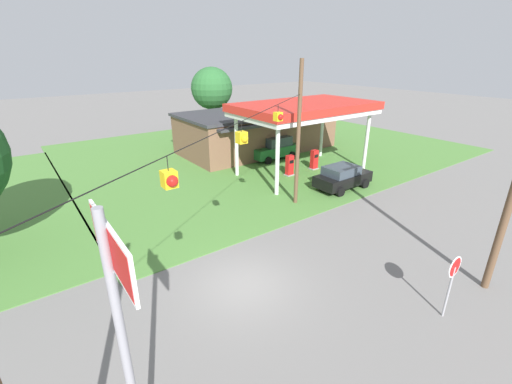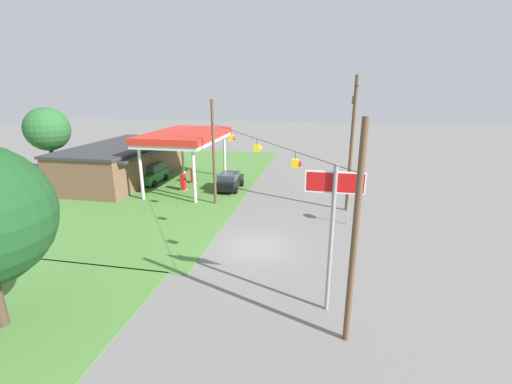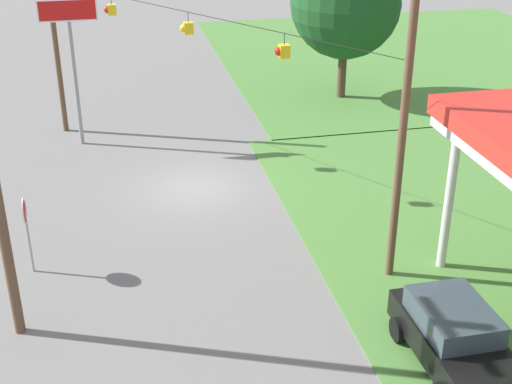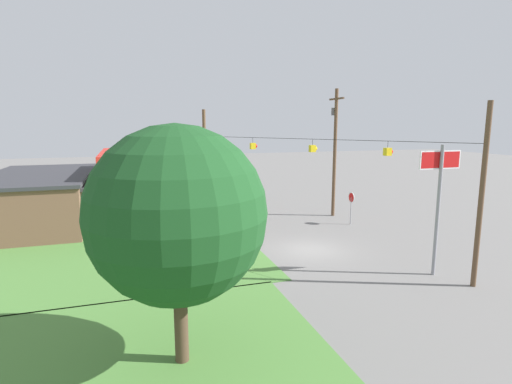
{
  "view_description": "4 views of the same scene",
  "coord_description": "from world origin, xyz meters",
  "px_view_note": "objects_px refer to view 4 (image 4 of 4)",
  "views": [
    {
      "loc": [
        -6.44,
        -9.67,
        8.87
      ],
      "look_at": [
        3.52,
        3.97,
        2.01
      ],
      "focal_mm": 24.0,
      "sensor_mm": 36.0,
      "label": 1
    },
    {
      "loc": [
        -19.08,
        -3.67,
        9.53
      ],
      "look_at": [
        4.23,
        0.86,
        2.24
      ],
      "focal_mm": 24.0,
      "sensor_mm": 36.0,
      "label": 2
    },
    {
      "loc": [
        24.71,
        -2.96,
        11.94
      ],
      "look_at": [
        5.4,
        1.23,
        2.28
      ],
      "focal_mm": 50.0,
      "sensor_mm": 36.0,
      "label": 3
    },
    {
      "loc": [
        -21.29,
        10.33,
        7.59
      ],
      "look_at": [
        4.08,
        2.15,
        3.06
      ],
      "focal_mm": 28.0,
      "sensor_mm": 36.0,
      "label": 4
    }
  ],
  "objects_px": {
    "stop_sign_overhead": "(439,183)",
    "car_at_pumps_rear": "(89,208)",
    "utility_pole_main": "(335,146)",
    "car_at_pumps_front": "(197,205)",
    "tree_west_verge": "(177,215)",
    "fuel_pump_near": "(146,212)",
    "fuel_pump_far": "(144,206)",
    "gas_station_store": "(41,198)",
    "stop_sign_roadside": "(351,201)",
    "gas_station_canopy": "(143,158)"
  },
  "relations": [
    {
      "from": "fuel_pump_near",
      "to": "tree_west_verge",
      "type": "distance_m",
      "value": 20.25
    },
    {
      "from": "tree_west_verge",
      "to": "stop_sign_roadside",
      "type": "bearing_deg",
      "value": -46.11
    },
    {
      "from": "gas_station_canopy",
      "to": "stop_sign_overhead",
      "type": "relative_size",
      "value": 1.6
    },
    {
      "from": "gas_station_store",
      "to": "car_at_pumps_front",
      "type": "xyz_separation_m",
      "value": [
        -1.43,
        -12.0,
        -1.04
      ]
    },
    {
      "from": "fuel_pump_far",
      "to": "gas_station_canopy",
      "type": "bearing_deg",
      "value": 179.93
    },
    {
      "from": "fuel_pump_near",
      "to": "utility_pole_main",
      "type": "xyz_separation_m",
      "value": [
        -2.58,
        -15.08,
        5.03
      ]
    },
    {
      "from": "fuel_pump_far",
      "to": "stop_sign_overhead",
      "type": "relative_size",
      "value": 0.25
    },
    {
      "from": "gas_station_store",
      "to": "stop_sign_roadside",
      "type": "xyz_separation_m",
      "value": [
        -8.28,
        -22.66,
        -0.1
      ]
    },
    {
      "from": "gas_station_canopy",
      "to": "fuel_pump_far",
      "type": "bearing_deg",
      "value": -0.07
    },
    {
      "from": "car_at_pumps_rear",
      "to": "utility_pole_main",
      "type": "height_order",
      "value": "utility_pole_main"
    },
    {
      "from": "fuel_pump_near",
      "to": "fuel_pump_far",
      "type": "relative_size",
      "value": 1.0
    },
    {
      "from": "gas_station_canopy",
      "to": "stop_sign_roadside",
      "type": "distance_m",
      "value": 16.79
    },
    {
      "from": "utility_pole_main",
      "to": "car_at_pumps_rear",
      "type": "bearing_deg",
      "value": 76.89
    },
    {
      "from": "fuel_pump_near",
      "to": "fuel_pump_far",
      "type": "height_order",
      "value": "same"
    },
    {
      "from": "fuel_pump_far",
      "to": "fuel_pump_near",
      "type": "bearing_deg",
      "value": 180.0
    },
    {
      "from": "fuel_pump_far",
      "to": "car_at_pumps_front",
      "type": "height_order",
      "value": "car_at_pumps_front"
    },
    {
      "from": "fuel_pump_far",
      "to": "utility_pole_main",
      "type": "xyz_separation_m",
      "value": [
        -5.25,
        -15.08,
        5.03
      ]
    },
    {
      "from": "stop_sign_roadside",
      "to": "utility_pole_main",
      "type": "distance_m",
      "value": 5.06
    },
    {
      "from": "car_at_pumps_rear",
      "to": "stop_sign_roadside",
      "type": "relative_size",
      "value": 1.78
    },
    {
      "from": "stop_sign_overhead",
      "to": "car_at_pumps_rear",
      "type": "bearing_deg",
      "value": 44.52
    },
    {
      "from": "car_at_pumps_front",
      "to": "car_at_pumps_rear",
      "type": "relative_size",
      "value": 0.95
    },
    {
      "from": "gas_station_store",
      "to": "stop_sign_roadside",
      "type": "relative_size",
      "value": 5.92
    },
    {
      "from": "fuel_pump_far",
      "to": "stop_sign_overhead",
      "type": "bearing_deg",
      "value": -144.35
    },
    {
      "from": "fuel_pump_far",
      "to": "car_at_pumps_rear",
      "type": "xyz_separation_m",
      "value": [
        -0.74,
        4.25,
        0.25
      ]
    },
    {
      "from": "utility_pole_main",
      "to": "fuel_pump_near",
      "type": "bearing_deg",
      "value": 80.29
    },
    {
      "from": "fuel_pump_far",
      "to": "car_at_pumps_rear",
      "type": "distance_m",
      "value": 4.33
    },
    {
      "from": "tree_west_verge",
      "to": "stop_sign_overhead",
      "type": "bearing_deg",
      "value": -74.16
    },
    {
      "from": "car_at_pumps_front",
      "to": "tree_west_verge",
      "type": "xyz_separation_m",
      "value": [
        -20.99,
        4.03,
        3.99
      ]
    },
    {
      "from": "car_at_pumps_rear",
      "to": "tree_west_verge",
      "type": "xyz_separation_m",
      "value": [
        -21.76,
        -4.47,
        3.84
      ]
    },
    {
      "from": "car_at_pumps_rear",
      "to": "stop_sign_overhead",
      "type": "relative_size",
      "value": 0.67
    },
    {
      "from": "car_at_pumps_front",
      "to": "utility_pole_main",
      "type": "height_order",
      "value": "utility_pole_main"
    },
    {
      "from": "gas_station_store",
      "to": "stop_sign_overhead",
      "type": "xyz_separation_m",
      "value": [
        -18.67,
        -21.2,
        2.79
      ]
    },
    {
      "from": "fuel_pump_far",
      "to": "car_at_pumps_front",
      "type": "relative_size",
      "value": 0.39
    },
    {
      "from": "gas_station_canopy",
      "to": "car_at_pumps_rear",
      "type": "bearing_deg",
      "value": 82.1
    },
    {
      "from": "car_at_pumps_front",
      "to": "gas_station_store",
      "type": "bearing_deg",
      "value": 82.83
    },
    {
      "from": "car_at_pumps_rear",
      "to": "tree_west_verge",
      "type": "bearing_deg",
      "value": 10.68
    },
    {
      "from": "fuel_pump_far",
      "to": "car_at_pumps_rear",
      "type": "height_order",
      "value": "car_at_pumps_rear"
    },
    {
      "from": "utility_pole_main",
      "to": "tree_west_verge",
      "type": "height_order",
      "value": "utility_pole_main"
    },
    {
      "from": "utility_pole_main",
      "to": "tree_west_verge",
      "type": "relative_size",
      "value": 1.36
    },
    {
      "from": "gas_station_store",
      "to": "car_at_pumps_rear",
      "type": "height_order",
      "value": "gas_station_store"
    },
    {
      "from": "fuel_pump_near",
      "to": "car_at_pumps_front",
      "type": "relative_size",
      "value": 0.39
    },
    {
      "from": "stop_sign_overhead",
      "to": "fuel_pump_far",
      "type": "bearing_deg",
      "value": 35.65
    },
    {
      "from": "gas_station_canopy",
      "to": "car_at_pumps_front",
      "type": "distance_m",
      "value": 5.9
    },
    {
      "from": "stop_sign_overhead",
      "to": "car_at_pumps_front",
      "type": "bearing_deg",
      "value": 28.09
    },
    {
      "from": "fuel_pump_far",
      "to": "utility_pole_main",
      "type": "height_order",
      "value": "utility_pole_main"
    },
    {
      "from": "car_at_pumps_front",
      "to": "tree_west_verge",
      "type": "height_order",
      "value": "tree_west_verge"
    },
    {
      "from": "fuel_pump_near",
      "to": "car_at_pumps_rear",
      "type": "distance_m",
      "value": 4.67
    },
    {
      "from": "car_at_pumps_front",
      "to": "stop_sign_roadside",
      "type": "relative_size",
      "value": 1.69
    },
    {
      "from": "fuel_pump_far",
      "to": "car_at_pumps_rear",
      "type": "relative_size",
      "value": 0.36
    },
    {
      "from": "car_at_pumps_front",
      "to": "fuel_pump_near",
      "type": "bearing_deg",
      "value": 104.84
    }
  ]
}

